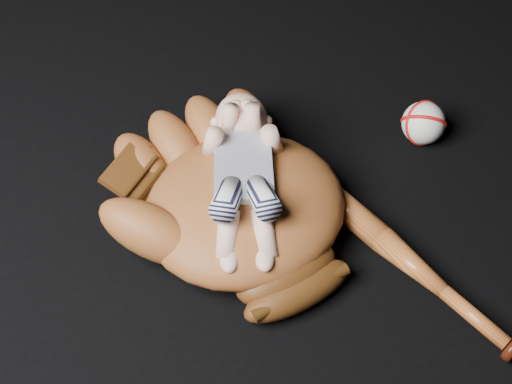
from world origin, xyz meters
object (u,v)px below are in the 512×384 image
baseball (424,123)px  baseball_glove (244,201)px  newborn_baby (244,178)px  baseball_bat (395,250)px

baseball → baseball_glove: bearing=-162.0°
baseball_glove → baseball: (0.37, 0.12, -0.04)m
baseball_glove → newborn_baby: bearing=55.6°
baseball_glove → newborn_baby: newborn_baby is taller
baseball_bat → baseball_glove: bearing=151.3°
newborn_baby → baseball_bat: bearing=-18.2°
baseball_glove → newborn_baby: (0.00, 0.01, 0.05)m
baseball_glove → baseball: bearing=2.2°
newborn_baby → baseball_bat: (0.22, -0.13, -0.10)m
baseball_bat → baseball: baseball is taller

